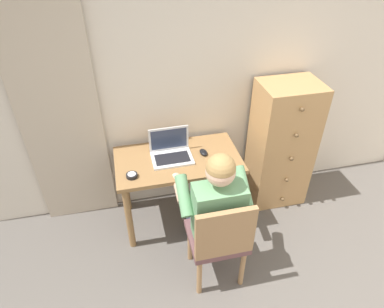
# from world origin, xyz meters

# --- Properties ---
(wall_back) EXTENTS (4.80, 0.05, 2.50)m
(wall_back) POSITION_xyz_m (0.00, 2.20, 1.25)
(wall_back) COLOR beige
(wall_back) RESTS_ON ground_plane
(curtain_panel) EXTENTS (0.64, 0.03, 2.18)m
(curtain_panel) POSITION_xyz_m (-1.24, 2.13, 1.09)
(curtain_panel) COLOR #BCAD99
(curtain_panel) RESTS_ON ground_plane
(desk) EXTENTS (1.05, 0.58, 0.71)m
(desk) POSITION_xyz_m (-0.35, 1.84, 0.60)
(desk) COLOR olive
(desk) RESTS_ON ground_plane
(dresser) EXTENTS (0.53, 0.44, 1.24)m
(dresser) POSITION_xyz_m (0.66, 1.94, 0.62)
(dresser) COLOR tan
(dresser) RESTS_ON ground_plane
(chair) EXTENTS (0.42, 0.40, 0.87)m
(chair) POSITION_xyz_m (-0.18, 1.12, 0.48)
(chair) COLOR brown
(chair) RESTS_ON ground_plane
(person_seated) EXTENTS (0.53, 0.59, 1.18)m
(person_seated) POSITION_xyz_m (-0.18, 1.30, 0.66)
(person_seated) COLOR #6B84AD
(person_seated) RESTS_ON ground_plane
(laptop) EXTENTS (0.34, 0.25, 0.24)m
(laptop) POSITION_xyz_m (-0.40, 1.88, 0.77)
(laptop) COLOR silver
(laptop) RESTS_ON desk
(computer_mouse) EXTENTS (0.07, 0.11, 0.03)m
(computer_mouse) POSITION_xyz_m (-0.12, 1.85, 0.73)
(computer_mouse) COLOR black
(computer_mouse) RESTS_ON desk
(desk_clock) EXTENTS (0.09, 0.09, 0.03)m
(desk_clock) POSITION_xyz_m (-0.74, 1.68, 0.73)
(desk_clock) COLOR black
(desk_clock) RESTS_ON desk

